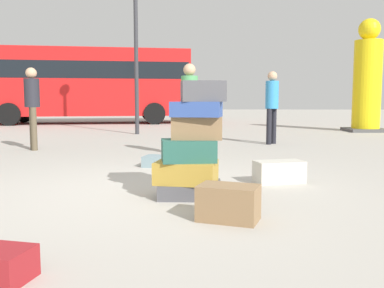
% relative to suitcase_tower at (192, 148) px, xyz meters
% --- Properties ---
extents(ground_plane, '(80.00, 80.00, 0.00)m').
position_rel_suitcase_tower_xyz_m(ground_plane, '(-0.52, 0.28, -0.52)').
color(ground_plane, '#ADA89E').
extents(suitcase_tower, '(0.76, 0.58, 1.22)m').
position_rel_suitcase_tower_xyz_m(suitcase_tower, '(0.00, 0.00, 0.00)').
color(suitcase_tower, '#4C4C51').
rests_on(suitcase_tower, ground).
extents(suitcase_slate_foreground_near, '(0.76, 0.49, 0.16)m').
position_rel_suitcase_tower_xyz_m(suitcase_slate_foreground_near, '(-0.43, 2.01, -0.44)').
color(suitcase_slate_foreground_near, gray).
rests_on(suitcase_slate_foreground_near, ground).
extents(suitcase_cream_white_trunk, '(0.66, 0.45, 0.27)m').
position_rel_suitcase_tower_xyz_m(suitcase_cream_white_trunk, '(1.06, 0.79, -0.39)').
color(suitcase_cream_white_trunk, beige).
rests_on(suitcase_cream_white_trunk, ground).
extents(suitcase_brown_right_side, '(0.58, 0.46, 0.30)m').
position_rel_suitcase_tower_xyz_m(suitcase_brown_right_side, '(0.33, -0.88, -0.37)').
color(suitcase_brown_right_side, olive).
rests_on(suitcase_brown_right_side, ground).
extents(person_bearded_onlooker, '(0.30, 0.33, 1.67)m').
position_rel_suitcase_tower_xyz_m(person_bearded_onlooker, '(-0.12, 3.24, 0.48)').
color(person_bearded_onlooker, brown).
rests_on(person_bearded_onlooker, ground).
extents(person_tourist_with_camera, '(0.30, 0.31, 1.67)m').
position_rel_suitcase_tower_xyz_m(person_tourist_with_camera, '(-3.34, 4.15, 0.48)').
color(person_tourist_with_camera, brown).
rests_on(person_tourist_with_camera, ground).
extents(person_passerby_in_red, '(0.30, 0.30, 1.67)m').
position_rel_suitcase_tower_xyz_m(person_passerby_in_red, '(1.73, 5.41, 0.47)').
color(person_passerby_in_red, black).
rests_on(person_passerby_in_red, ground).
extents(yellow_dummy_statue, '(1.22, 1.22, 3.59)m').
position_rel_suitcase_tower_xyz_m(yellow_dummy_statue, '(5.43, 9.41, 1.06)').
color(yellow_dummy_statue, yellow).
rests_on(yellow_dummy_statue, ground).
extents(parked_bus, '(9.17, 4.05, 3.15)m').
position_rel_suitcase_tower_xyz_m(parked_bus, '(-4.91, 13.96, 1.31)').
color(parked_bus, red).
rests_on(parked_bus, ground).
extents(lamp_post, '(0.36, 0.36, 5.66)m').
position_rel_suitcase_tower_xyz_m(lamp_post, '(-1.81, 8.17, 3.21)').
color(lamp_post, '#333338').
rests_on(lamp_post, ground).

